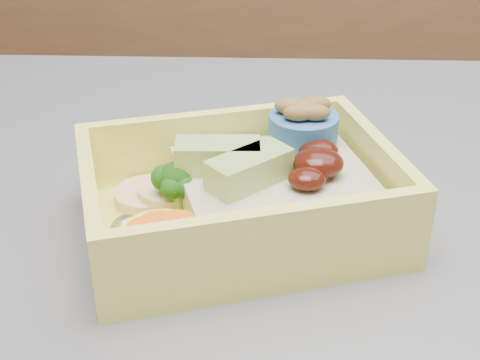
{
  "coord_description": "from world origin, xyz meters",
  "views": [
    {
      "loc": [
        0.12,
        -0.33,
        1.16
      ],
      "look_at": [
        0.1,
        0.01,
        0.96
      ],
      "focal_mm": 50.0,
      "sensor_mm": 36.0,
      "label": 1
    }
  ],
  "objects": [
    {
      "name": "bento_box",
      "position": [
        0.11,
        0.01,
        0.94
      ],
      "size": [
        0.21,
        0.18,
        0.07
      ],
      "rotation": [
        0.0,
        0.0,
        0.29
      ],
      "color": "#FAF667",
      "rests_on": "island"
    }
  ]
}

